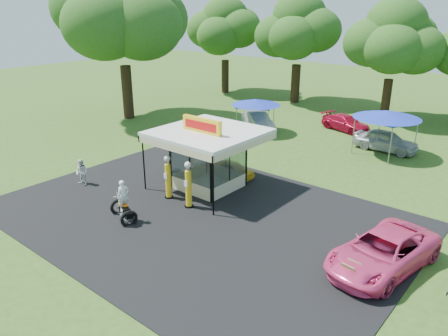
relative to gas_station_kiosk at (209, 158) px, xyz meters
The scene contains 20 objects.
ground 5.67m from the gas_station_kiosk, 68.18° to the right, with size 120.00×120.00×0.00m, color #345119.
asphalt_apron 4.01m from the gas_station_kiosk, 56.26° to the right, with size 20.00×14.00×0.04m, color black.
gas_station_kiosk is the anchor object (origin of this frame).
gas_pump_left 2.66m from the gas_station_kiosk, 105.26° to the right, with size 0.45×0.45×2.44m.
gas_pump_right 2.85m from the gas_station_kiosk, 70.13° to the right, with size 0.47×0.47×2.51m.
motorcycle 5.75m from the gas_station_kiosk, 94.65° to the right, with size 1.91×1.36×2.17m.
spare_tires 2.51m from the gas_station_kiosk, 161.05° to the right, with size 1.07×0.99×0.87m.
a_frame_sign 10.97m from the gas_station_kiosk, 19.92° to the right, with size 0.59×0.58×1.01m.
kiosk_car 2.56m from the gas_station_kiosk, 90.00° to the left, with size 1.13×2.82×0.96m, color yellow.
pink_sedan 10.90m from the gas_station_kiosk, ahead, with size 2.51×5.44×1.51m, color #EE4081.
spectator_west 7.42m from the gas_station_kiosk, 143.38° to the right, with size 0.75×0.59×1.55m, color white.
bg_car_a 12.99m from the gas_station_kiosk, 113.05° to the left, with size 1.51×4.33×1.43m, color silver.
bg_car_b 16.29m from the gas_station_kiosk, 87.21° to the left, with size 1.78×4.39×1.27m, color #B00D2B.
bg_car_c 14.13m from the gas_station_kiosk, 67.91° to the left, with size 1.78×4.42×1.50m, color #AFAFB4.
tent_west 11.99m from the gas_station_kiosk, 112.97° to the left, with size 3.94×3.94×2.75m.
tent_east 13.30m from the gas_station_kiosk, 65.59° to the left, with size 4.50×4.50×3.15m.
oak_far_a 29.06m from the gas_station_kiosk, 127.61° to the left, with size 8.90×8.90×10.54m.
oak_far_b 25.30m from the gas_station_kiosk, 109.71° to the left, with size 9.14×9.14×10.90m.
oak_far_c 22.57m from the gas_station_kiosk, 85.21° to the left, with size 8.74×8.74×10.30m.
oak_near 19.47m from the gas_station_kiosk, 155.41° to the left, with size 12.19×12.19×14.04m.
Camera 1 is at (13.38, -12.22, 9.88)m, focal length 35.00 mm.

